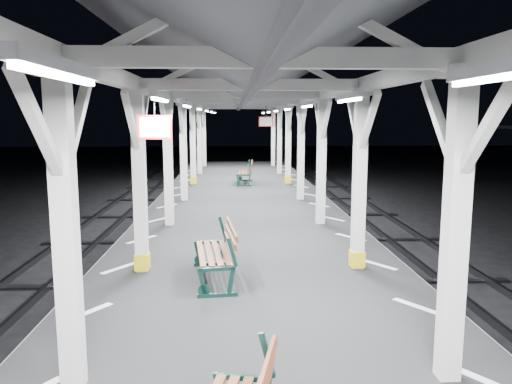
{
  "coord_description": "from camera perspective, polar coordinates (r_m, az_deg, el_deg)",
  "views": [
    {
      "loc": [
        -0.31,
        -6.98,
        3.81
      ],
      "look_at": [
        0.18,
        3.74,
        2.2
      ],
      "focal_mm": 35.0,
      "sensor_mm": 36.0,
      "label": 1
    }
  ],
  "objects": [
    {
      "name": "hazard_stripes_left",
      "position": [
        7.82,
        -18.8,
        -12.96
      ],
      "size": [
        1.0,
        48.0,
        0.01
      ],
      "primitive_type": "cube",
      "color": "silver",
      "rests_on": "platform"
    },
    {
      "name": "bench_far",
      "position": [
        21.28,
        -1.05,
        2.34
      ],
      "size": [
        0.76,
        1.82,
        0.97
      ],
      "rotation": [
        0.0,
        0.0,
        -0.05
      ],
      "color": "#102F28",
      "rests_on": "platform"
    },
    {
      "name": "hazard_stripes_right",
      "position": [
        8.01,
        18.16,
        -12.41
      ],
      "size": [
        1.0,
        48.0,
        0.01
      ],
      "primitive_type": "cube",
      "color": "silver",
      "rests_on": "platform"
    },
    {
      "name": "ground",
      "position": [
        7.96,
        -0.07,
        -20.07
      ],
      "size": [
        120.0,
        120.0,
        0.0
      ],
      "primitive_type": "plane",
      "color": "black",
      "rests_on": "ground"
    },
    {
      "name": "platform",
      "position": [
        7.73,
        -0.07,
        -16.81
      ],
      "size": [
        6.0,
        50.0,
        1.0
      ],
      "primitive_type": "cube",
      "color": "black",
      "rests_on": "ground"
    },
    {
      "name": "canopy",
      "position": [
        7.01,
        -0.06,
        14.73
      ],
      "size": [
        5.4,
        49.0,
        4.65
      ],
      "color": "silver",
      "rests_on": "platform"
    },
    {
      "name": "bench_mid",
      "position": [
        8.72,
        -4.2,
        -6.75
      ],
      "size": [
        0.85,
        1.84,
        0.96
      ],
      "rotation": [
        0.0,
        0.0,
        0.11
      ],
      "color": "#102F28",
      "rests_on": "platform"
    }
  ]
}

